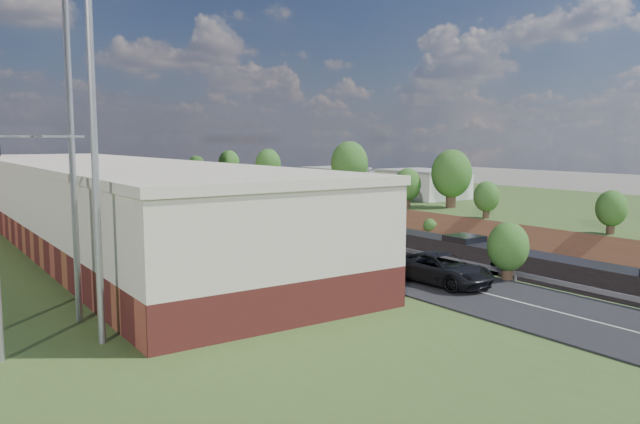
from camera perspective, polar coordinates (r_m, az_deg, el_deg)
platform_left at (r=78.66m, az=-26.76°, el=-2.38°), size 44.00×180.00×5.00m
platform_right at (r=108.99m, az=10.04°, el=0.56°), size 44.00×180.00×5.00m
embankment_left at (r=84.73m, az=-11.77°, el=-2.91°), size 10.00×180.00×10.00m
embankment_right at (r=95.27m, az=0.53°, el=-1.72°), size 10.00×180.00×10.00m
rail_left_track at (r=88.25m, az=-6.73°, el=-2.38°), size 1.58×180.00×0.18m
rail_right_track at (r=90.75m, az=-3.82°, el=-2.10°), size 1.58×180.00×0.18m
road at (r=82.44m, az=-14.73°, el=0.29°), size 8.00×180.00×0.10m
guardrail at (r=83.67m, az=-12.05°, el=0.80°), size 0.10×171.00×0.70m
commercial_building at (r=57.46m, az=-19.10°, el=0.93°), size 14.30×62.30×7.00m
overpass at (r=145.98m, az=-17.28°, el=2.83°), size 24.50×8.30×7.40m
white_building_near at (r=96.28m, az=9.40°, el=2.47°), size 9.00×12.00×4.00m
white_building_far at (r=112.85m, az=1.44°, el=3.06°), size 8.00×10.00×3.60m
tree_right_large at (r=83.08m, az=11.93°, el=3.41°), size 5.25×5.25×7.61m
tree_left_crest at (r=49.08m, az=5.55°, el=-1.38°), size 2.45×2.45×3.55m
freight_train at (r=117.72m, az=-11.49°, el=1.05°), size 3.11×175.07×4.64m
suv at (r=38.84m, az=11.06°, el=-5.11°), size 3.60×6.93×1.86m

